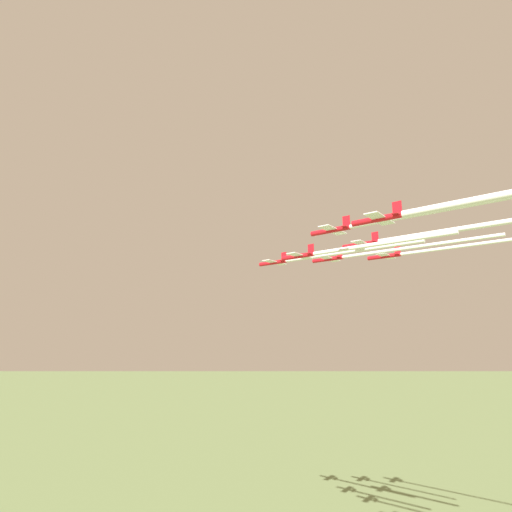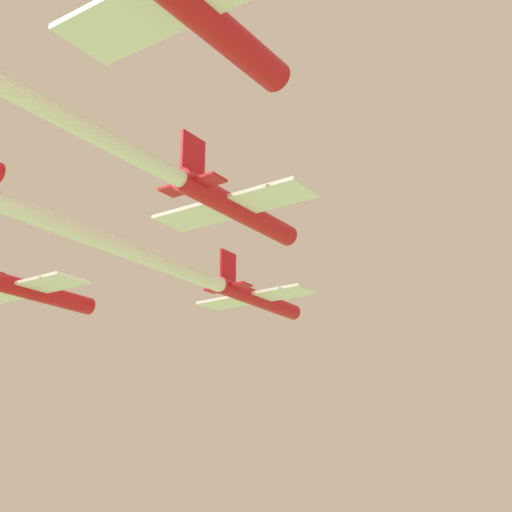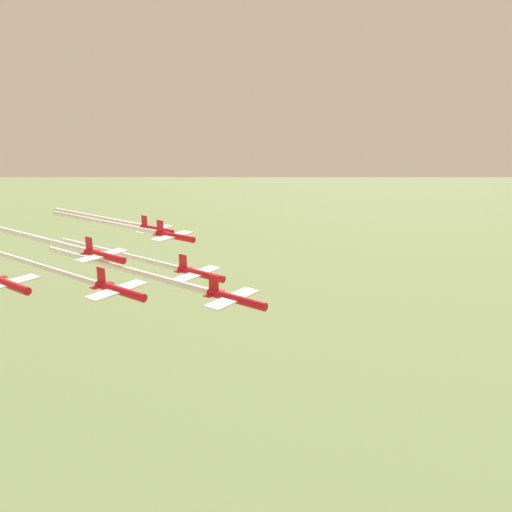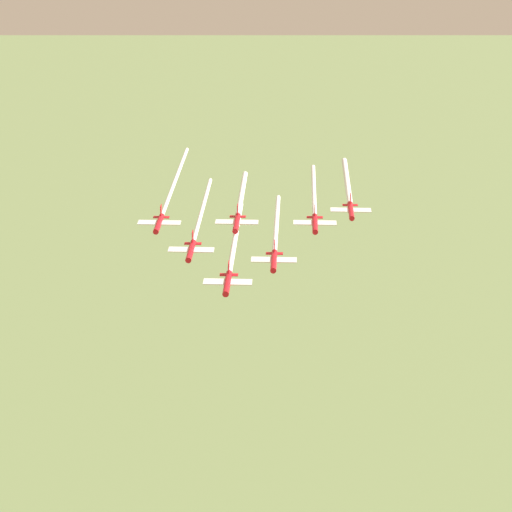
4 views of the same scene
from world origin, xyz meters
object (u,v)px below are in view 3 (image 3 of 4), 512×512
object	(u,v)px
jet_3	(174,236)
jet_2	(118,290)
jet_1	(199,273)
jet_4	(103,255)
jet_6	(156,229)
jet_5	(7,284)
jet_0	(234,298)

from	to	relation	value
jet_3	jet_2	bearing A→B (deg)	29.54
jet_1	jet_4	xyz separation A→B (m)	(16.03, -6.11, 2.80)
jet_3	jet_6	size ratio (longest dim) A/B	1.00
jet_5	jet_3	bearing A→B (deg)	-180.00
jet_0	jet_6	bearing A→B (deg)	-120.47
jet_3	jet_4	world-z (taller)	jet_3
jet_3	jet_5	xyz separation A→B (m)	(27.16, 21.75, -0.52)
jet_2	jet_3	xyz separation A→B (m)	(-11.13, -27.85, 0.93)
jet_0	jet_5	world-z (taller)	jet_5
jet_3	jet_4	distance (m)	17.40
jet_5	jet_2	bearing A→B (deg)	120.47
jet_4	jet_5	world-z (taller)	jet_4
jet_6	jet_1	bearing A→B (deg)	59.53
jet_0	jet_4	size ratio (longest dim) A/B	1.00
jet_0	jet_5	size ratio (longest dim) A/B	1.00
jet_5	jet_1	bearing A→B (deg)	150.46
jet_0	jet_6	world-z (taller)	jet_0
jet_1	jet_5	xyz separation A→B (m)	(29.62, 4.76, 2.39)
jet_5	jet_4	bearing A→B (deg)	-180.00
jet_0	jet_2	world-z (taller)	jet_2
jet_0	jet_5	xyz separation A→B (m)	(32.07, -12.22, 1.07)
jet_4	jet_6	distance (m)	30.07
jet_2	jet_5	distance (m)	17.16
jet_4	jet_6	bearing A→B (deg)	-150.46
jet_1	jet_5	bearing A→B (deg)	-29.54
jet_1	jet_5	size ratio (longest dim) A/B	1.00
jet_1	jet_4	world-z (taller)	jet_4
jet_1	jet_0	bearing A→B (deg)	59.53
jet_2	jet_4	bearing A→B (deg)	-120.47
jet_1	jet_6	size ratio (longest dim) A/B	1.00
jet_3	jet_4	bearing A→B (deg)	0.00
jet_5	jet_6	xyz separation A→B (m)	(-24.71, -38.73, -1.65)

